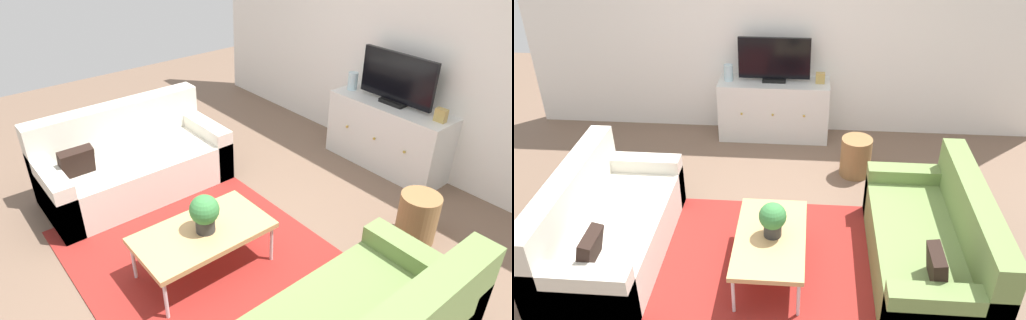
{
  "view_description": "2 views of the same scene",
  "coord_description": "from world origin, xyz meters",
  "views": [
    {
      "loc": [
        2.45,
        -1.61,
        2.6
      ],
      "look_at": [
        0.0,
        0.36,
        0.79
      ],
      "focal_mm": 31.92,
      "sensor_mm": 36.0,
      "label": 1
    },
    {
      "loc": [
        0.31,
        -3.6,
        3.2
      ],
      "look_at": [
        0.0,
        0.36,
        0.79
      ],
      "focal_mm": 36.75,
      "sensor_mm": 36.0,
      "label": 2
    }
  ],
  "objects": [
    {
      "name": "mantel_clock",
      "position": [
        0.45,
        2.27,
        0.8
      ],
      "size": [
        0.11,
        0.07,
        0.13
      ],
      "primitive_type": "cube",
      "color": "tan",
      "rests_on": "tv_console"
    },
    {
      "name": "glass_vase",
      "position": [
        -0.65,
        2.27,
        0.84
      ],
      "size": [
        0.11,
        0.11,
        0.2
      ],
      "primitive_type": "cylinder",
      "color": "silver",
      "rests_on": "tv_console"
    },
    {
      "name": "wall_back",
      "position": [
        0.0,
        2.55,
        1.35
      ],
      "size": [
        6.4,
        0.12,
        2.7
      ],
      "primitive_type": "cube",
      "color": "white",
      "rests_on": "ground_plane"
    },
    {
      "name": "area_rug",
      "position": [
        0.0,
        -0.15,
        0.01
      ],
      "size": [
        2.5,
        1.9,
        0.01
      ],
      "primitive_type": "cube",
      "color": "maroon",
      "rests_on": "ground_plane"
    },
    {
      "name": "tv_console",
      "position": [
        -0.1,
        2.27,
        0.37
      ],
      "size": [
        1.34,
        0.47,
        0.74
      ],
      "color": "silver",
      "rests_on": "ground_plane"
    },
    {
      "name": "potted_plant",
      "position": [
        0.06,
        -0.19,
        0.57
      ],
      "size": [
        0.23,
        0.23,
        0.31
      ],
      "color": "#2D2D2D",
      "rests_on": "coffee_table"
    },
    {
      "name": "coffee_table",
      "position": [
        0.05,
        -0.21,
        0.37
      ],
      "size": [
        0.59,
        1.04,
        0.39
      ],
      "color": "tan",
      "rests_on": "ground_plane"
    },
    {
      "name": "wicker_basket",
      "position": [
        0.87,
        1.44,
        0.22
      ],
      "size": [
        0.34,
        0.34,
        0.44
      ],
      "primitive_type": "cylinder",
      "color": "olive",
      "rests_on": "ground_plane"
    },
    {
      "name": "couch_left_side",
      "position": [
        -1.44,
        -0.1,
        0.28
      ],
      "size": [
        0.87,
        1.79,
        0.84
      ],
      "color": "beige",
      "rests_on": "ground_plane"
    },
    {
      "name": "flat_screen_tv",
      "position": [
        -0.1,
        2.29,
        1.0
      ],
      "size": [
        0.86,
        0.16,
        0.54
      ],
      "color": "black",
      "rests_on": "tv_console"
    },
    {
      "name": "couch_right_side",
      "position": [
        1.44,
        -0.1,
        0.28
      ],
      "size": [
        0.87,
        1.79,
        0.84
      ],
      "color": "olive",
      "rests_on": "ground_plane"
    },
    {
      "name": "ground_plane",
      "position": [
        0.0,
        0.0,
        0.0
      ],
      "size": [
        10.0,
        10.0,
        0.0
      ],
      "primitive_type": "plane",
      "color": "brown"
    }
  ]
}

